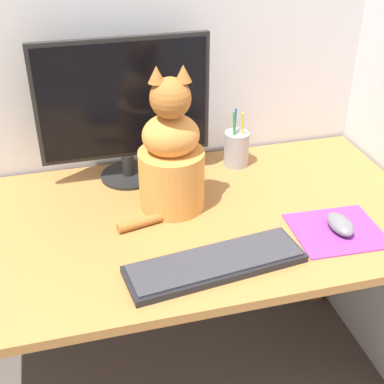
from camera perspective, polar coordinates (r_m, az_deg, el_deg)
desk at (r=1.48m, az=-3.43°, el=-5.89°), size 1.47×0.71×0.71m
monitor at (r=1.54m, az=-7.24°, el=9.01°), size 0.50×0.17×0.43m
keyboard at (r=1.27m, az=2.51°, el=-7.61°), size 0.44×0.18×0.02m
mousepad_right at (r=1.44m, az=15.16°, el=-4.00°), size 0.23×0.21×0.00m
computer_mouse_right at (r=1.43m, az=15.53°, el=-3.35°), size 0.06×0.10×0.03m
cat at (r=1.42m, az=-2.24°, el=3.64°), size 0.27×0.21×0.41m
pen_cup at (r=1.68m, az=4.77°, el=4.67°), size 0.08×0.08×0.18m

